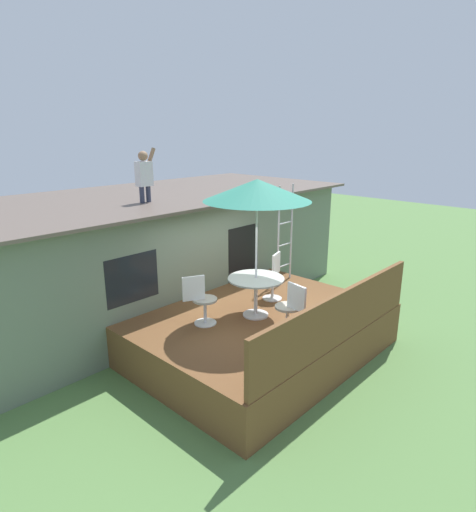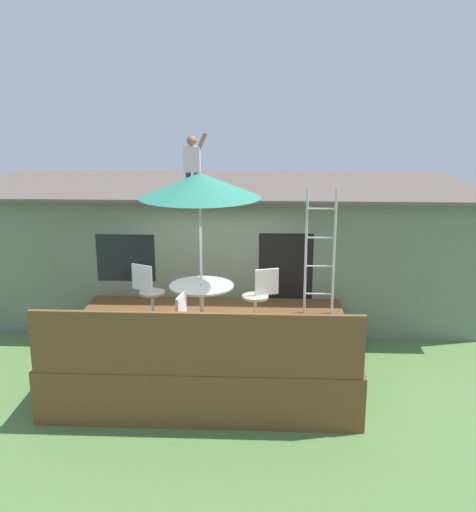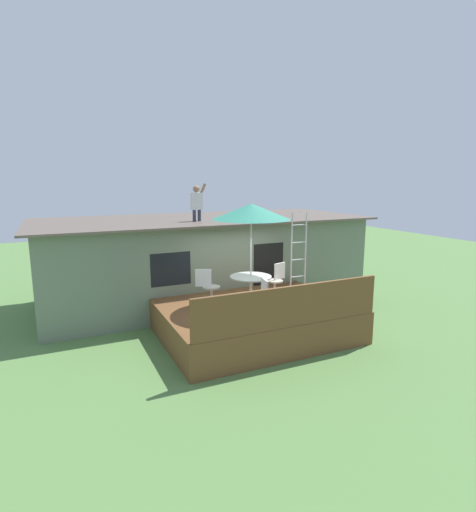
% 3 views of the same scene
% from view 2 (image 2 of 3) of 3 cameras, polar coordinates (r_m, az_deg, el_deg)
% --- Properties ---
extents(ground_plane, '(40.00, 40.00, 0.00)m').
position_cam_2_polar(ground_plane, '(10.28, -2.77, -11.00)').
color(ground_plane, '#567F42').
extents(house, '(10.50, 4.50, 2.69)m').
position_cam_2_polar(house, '(13.21, -1.39, 1.12)').
color(house, slate).
rests_on(house, ground).
extents(deck, '(4.61, 3.51, 0.80)m').
position_cam_2_polar(deck, '(10.11, -2.80, -8.96)').
color(deck, brown).
rests_on(deck, ground).
extents(deck_railing, '(4.51, 0.08, 0.90)m').
position_cam_2_polar(deck_railing, '(8.22, -4.00, -8.30)').
color(deck_railing, brown).
rests_on(deck_railing, deck).
extents(patio_table, '(1.04, 1.04, 0.74)m').
position_cam_2_polar(patio_table, '(9.77, -3.45, -3.63)').
color(patio_table, silver).
rests_on(patio_table, deck).
extents(patio_umbrella, '(1.90, 1.90, 2.54)m').
position_cam_2_polar(patio_umbrella, '(9.37, -3.62, 6.65)').
color(patio_umbrella, silver).
rests_on(patio_umbrella, deck).
extents(step_ladder, '(0.52, 0.04, 2.20)m').
position_cam_2_polar(step_ladder, '(10.41, 7.73, 0.37)').
color(step_ladder, silver).
rests_on(step_ladder, deck).
extents(person_figure, '(0.47, 0.20, 1.11)m').
position_cam_2_polar(person_figure, '(12.06, -4.31, 9.17)').
color(person_figure, '#33384C').
rests_on(person_figure, house).
extents(patio_chair_left, '(0.59, 0.44, 0.92)m').
position_cam_2_polar(patio_chair_left, '(10.38, -8.41, -3.40)').
color(patio_chair_left, silver).
rests_on(patio_chair_left, deck).
extents(patio_chair_right, '(0.60, 0.44, 0.92)m').
position_cam_2_polar(patio_chair_right, '(10.06, 2.03, -3.84)').
color(patio_chair_right, silver).
rests_on(patio_chair_right, deck).
extents(patio_chair_near, '(0.44, 0.62, 0.92)m').
position_cam_2_polar(patio_chair_near, '(8.98, -5.08, -6.23)').
color(patio_chair_near, silver).
rests_on(patio_chair_near, deck).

